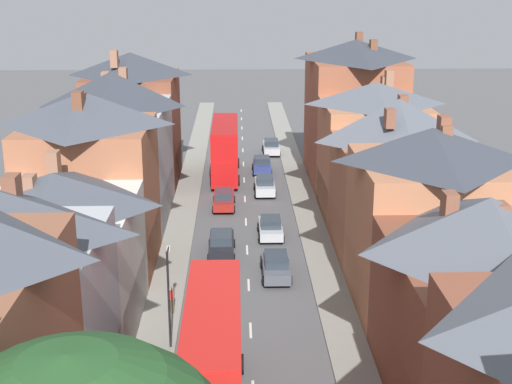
{
  "coord_description": "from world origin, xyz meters",
  "views": [
    {
      "loc": [
        -0.69,
        -17.44,
        18.93
      ],
      "look_at": [
        0.76,
        34.33,
        3.0
      ],
      "focal_mm": 50.0,
      "sensor_mm": 36.0,
      "label": 1
    }
  ],
  "objects_px": {
    "double_decker_bus_lead": "(213,358)",
    "car_parked_left_a": "(271,227)",
    "street_lamp": "(169,291)",
    "car_parked_right_b": "(222,244)",
    "car_near_blue": "(262,165)",
    "car_mid_black": "(224,199)",
    "car_mid_white": "(265,185)",
    "pedestrian_mid_right": "(171,299)",
    "pedestrian_mid_left": "(135,372)",
    "double_decker_bus_mid_street": "(225,149)",
    "car_near_silver": "(276,265)",
    "car_parked_left_b": "(271,147)"
  },
  "relations": [
    {
      "from": "car_parked_right_b",
      "to": "pedestrian_mid_right",
      "type": "distance_m",
      "value": 9.48
    },
    {
      "from": "car_near_blue",
      "to": "pedestrian_mid_left",
      "type": "bearing_deg",
      "value": -100.85
    },
    {
      "from": "double_decker_bus_mid_street",
      "to": "pedestrian_mid_right",
      "type": "distance_m",
      "value": 29.39
    },
    {
      "from": "car_mid_white",
      "to": "pedestrian_mid_right",
      "type": "relative_size",
      "value": 2.55
    },
    {
      "from": "car_near_blue",
      "to": "car_mid_white",
      "type": "relative_size",
      "value": 0.93
    },
    {
      "from": "car_parked_left_a",
      "to": "car_parked_left_b",
      "type": "height_order",
      "value": "car_parked_left_b"
    },
    {
      "from": "car_mid_white",
      "to": "pedestrian_mid_right",
      "type": "distance_m",
      "value": 24.27
    },
    {
      "from": "car_parked_left_a",
      "to": "pedestrian_mid_left",
      "type": "xyz_separation_m",
      "value": [
        -7.34,
        -20.34,
        0.24
      ]
    },
    {
      "from": "car_near_blue",
      "to": "car_near_silver",
      "type": "relative_size",
      "value": 0.85
    },
    {
      "from": "street_lamp",
      "to": "double_decker_bus_lead",
      "type": "bearing_deg",
      "value": -67.71
    },
    {
      "from": "car_mid_black",
      "to": "pedestrian_mid_left",
      "type": "height_order",
      "value": "pedestrian_mid_left"
    },
    {
      "from": "car_mid_black",
      "to": "car_mid_white",
      "type": "bearing_deg",
      "value": 46.97
    },
    {
      "from": "car_mid_white",
      "to": "double_decker_bus_lead",
      "type": "bearing_deg",
      "value": -96.22
    },
    {
      "from": "car_mid_black",
      "to": "car_near_blue",
      "type": "bearing_deg",
      "value": 71.75
    },
    {
      "from": "pedestrian_mid_left",
      "to": "car_near_silver",
      "type": "bearing_deg",
      "value": 60.68
    },
    {
      "from": "pedestrian_mid_right",
      "to": "street_lamp",
      "type": "relative_size",
      "value": 0.29
    },
    {
      "from": "double_decker_bus_lead",
      "to": "double_decker_bus_mid_street",
      "type": "bearing_deg",
      "value": 90.0
    },
    {
      "from": "pedestrian_mid_left",
      "to": "pedestrian_mid_right",
      "type": "distance_m",
      "value": 7.87
    },
    {
      "from": "car_near_silver",
      "to": "car_parked_left_b",
      "type": "bearing_deg",
      "value": 87.74
    },
    {
      "from": "car_near_silver",
      "to": "car_parked_left_b",
      "type": "relative_size",
      "value": 1.04
    },
    {
      "from": "double_decker_bus_lead",
      "to": "pedestrian_mid_right",
      "type": "distance_m",
      "value": 10.25
    },
    {
      "from": "car_mid_white",
      "to": "pedestrian_mid_left",
      "type": "bearing_deg",
      "value": -103.23
    },
    {
      "from": "car_near_blue",
      "to": "car_parked_left_b",
      "type": "height_order",
      "value": "car_near_blue"
    },
    {
      "from": "car_parked_left_a",
      "to": "car_mid_white",
      "type": "height_order",
      "value": "car_mid_white"
    },
    {
      "from": "car_mid_black",
      "to": "car_parked_right_b",
      "type": "relative_size",
      "value": 0.98
    },
    {
      "from": "pedestrian_mid_left",
      "to": "pedestrian_mid_right",
      "type": "relative_size",
      "value": 1.0
    },
    {
      "from": "car_mid_black",
      "to": "street_lamp",
      "type": "distance_m",
      "value": 23.58
    },
    {
      "from": "car_near_silver",
      "to": "car_mid_black",
      "type": "xyz_separation_m",
      "value": [
        -3.6,
        14.3,
        -0.01
      ]
    },
    {
      "from": "car_near_silver",
      "to": "car_parked_right_b",
      "type": "bearing_deg",
      "value": 133.4
    },
    {
      "from": "car_mid_white",
      "to": "car_parked_left_a",
      "type": "bearing_deg",
      "value": -90.0
    },
    {
      "from": "car_near_silver",
      "to": "pedestrian_mid_right",
      "type": "distance_m",
      "value": 8.24
    },
    {
      "from": "double_decker_bus_mid_street",
      "to": "pedestrian_mid_left",
      "type": "height_order",
      "value": "double_decker_bus_mid_street"
    },
    {
      "from": "pedestrian_mid_right",
      "to": "pedestrian_mid_left",
      "type": "bearing_deg",
      "value": -97.29
    },
    {
      "from": "car_near_blue",
      "to": "car_mid_black",
      "type": "distance_m",
      "value": 11.5
    },
    {
      "from": "car_mid_black",
      "to": "car_parked_right_b",
      "type": "xyz_separation_m",
      "value": [
        -0.0,
        -10.5,
        0.05
      ]
    },
    {
      "from": "car_near_blue",
      "to": "pedestrian_mid_right",
      "type": "relative_size",
      "value": 2.36
    },
    {
      "from": "car_near_blue",
      "to": "pedestrian_mid_right",
      "type": "height_order",
      "value": "pedestrian_mid_right"
    },
    {
      "from": "car_parked_right_b",
      "to": "street_lamp",
      "type": "height_order",
      "value": "street_lamp"
    },
    {
      "from": "street_lamp",
      "to": "car_parked_right_b",
      "type": "bearing_deg",
      "value": 79.19
    },
    {
      "from": "double_decker_bus_mid_street",
      "to": "pedestrian_mid_left",
      "type": "xyz_separation_m",
      "value": [
        -3.73,
        -37.01,
        -1.78
      ]
    },
    {
      "from": "double_decker_bus_lead",
      "to": "car_parked_left_a",
      "type": "distance_m",
      "value": 22.63
    },
    {
      "from": "car_mid_white",
      "to": "car_parked_right_b",
      "type": "distance_m",
      "value": 14.8
    },
    {
      "from": "double_decker_bus_lead",
      "to": "car_parked_left_a",
      "type": "height_order",
      "value": "double_decker_bus_lead"
    },
    {
      "from": "car_mid_black",
      "to": "pedestrian_mid_left",
      "type": "distance_m",
      "value": 27.63
    },
    {
      "from": "car_parked_right_b",
      "to": "car_mid_black",
      "type": "bearing_deg",
      "value": 90.0
    },
    {
      "from": "car_near_blue",
      "to": "car_mid_black",
      "type": "xyz_separation_m",
      "value": [
        -3.6,
        -10.92,
        -0.04
      ]
    },
    {
      "from": "car_parked_left_b",
      "to": "double_decker_bus_lead",
      "type": "bearing_deg",
      "value": -95.84
    },
    {
      "from": "car_near_silver",
      "to": "street_lamp",
      "type": "bearing_deg",
      "value": -123.84
    },
    {
      "from": "car_parked_left_a",
      "to": "car_mid_white",
      "type": "bearing_deg",
      "value": 90.0
    },
    {
      "from": "car_mid_black",
      "to": "pedestrian_mid_left",
      "type": "relative_size",
      "value": 2.74
    }
  ]
}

